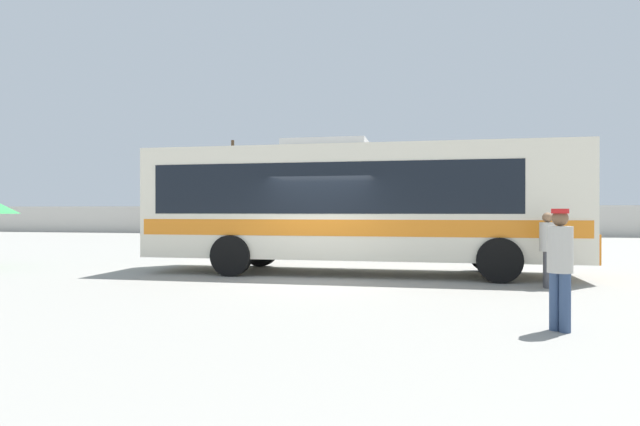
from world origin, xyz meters
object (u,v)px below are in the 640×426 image
at_px(roadside_tree_midright, 384,177).
at_px(parked_car_leftmost_red, 197,224).
at_px(utility_pole_near, 233,184).
at_px(parked_car_second_red, 293,225).
at_px(attendant_by_bus_door, 547,245).
at_px(parked_car_third_silver, 388,225).
at_px(roadside_tree_left, 171,181).
at_px(coach_bus_cream_orange, 352,202).
at_px(roadside_tree_midleft, 309,175).
at_px(passenger_waiting_on_apron, 560,261).

bearing_deg(roadside_tree_midright, parked_car_leftmost_red, -153.05).
distance_m(utility_pole_near, roadside_tree_midright, 11.53).
height_order(parked_car_second_red, utility_pole_near, utility_pole_near).
bearing_deg(attendant_by_bus_door, parked_car_second_red, 117.96).
relative_size(parked_car_third_silver, roadside_tree_left, 0.74).
height_order(coach_bus_cream_orange, roadside_tree_midleft, roadside_tree_midleft).
height_order(roadside_tree_left, roadside_tree_midright, roadside_tree_left).
distance_m(roadside_tree_midleft, roadside_tree_midright, 6.55).
height_order(passenger_waiting_on_apron, roadside_tree_left, roadside_tree_left).
xyz_separation_m(parked_car_leftmost_red, utility_pole_near, (0.56, 5.20, 2.93)).
relative_size(coach_bus_cream_orange, parked_car_leftmost_red, 2.47).
xyz_separation_m(roadside_tree_left, roadside_tree_midright, (17.81, -1.25, 0.03)).
relative_size(attendant_by_bus_door, roadside_tree_midright, 0.28).
xyz_separation_m(attendant_by_bus_door, utility_pole_near, (-17.42, 26.36, 2.81)).
relative_size(parked_car_third_silver, roadside_tree_midleft, 0.62).
relative_size(roadside_tree_left, roadside_tree_midright, 1.04).
bearing_deg(roadside_tree_midleft, attendant_by_bus_door, -67.57).
height_order(parked_car_leftmost_red, parked_car_third_silver, parked_car_leftmost_red).
xyz_separation_m(passenger_waiting_on_apron, roadside_tree_midleft, (-11.43, 33.72, 3.59)).
xyz_separation_m(parked_car_second_red, utility_pole_near, (-6.20, 5.23, 2.96)).
height_order(passenger_waiting_on_apron, roadside_tree_midleft, roadside_tree_midleft).
height_order(parked_car_leftmost_red, utility_pole_near, utility_pole_near).
relative_size(attendant_by_bus_door, utility_pole_near, 0.23).
bearing_deg(parked_car_second_red, roadside_tree_midleft, 96.31).
bearing_deg(roadside_tree_midright, roadside_tree_left, 175.98).
bearing_deg(parked_car_leftmost_red, roadside_tree_left, 128.02).
bearing_deg(attendant_by_bus_door, parked_car_leftmost_red, 130.35).
height_order(parked_car_leftmost_red, roadside_tree_midright, roadside_tree_midright).
bearing_deg(attendant_by_bus_door, passenger_waiting_on_apron, -99.20).
xyz_separation_m(attendant_by_bus_door, parked_car_second_red, (-11.21, 21.12, -0.15)).
relative_size(attendant_by_bus_door, parked_car_third_silver, 0.37).
relative_size(parked_car_second_red, roadside_tree_midright, 0.79).
xyz_separation_m(coach_bus_cream_orange, parked_car_second_red, (-6.73, 19.33, -1.12)).
bearing_deg(utility_pole_near, parked_car_leftmost_red, -96.16).
height_order(coach_bus_cream_orange, parked_car_leftmost_red, coach_bus_cream_orange).
bearing_deg(parked_car_leftmost_red, utility_pole_near, 83.84).
distance_m(coach_bus_cream_orange, parked_car_second_red, 20.50).
bearing_deg(roadside_tree_left, utility_pole_near, -19.02).
relative_size(passenger_waiting_on_apron, roadside_tree_midright, 0.29).
relative_size(utility_pole_near, roadside_tree_left, 1.19).
relative_size(parked_car_second_red, roadside_tree_left, 0.76).
distance_m(parked_car_second_red, roadside_tree_left, 14.94).
bearing_deg(roadside_tree_left, attendant_by_bus_door, -50.24).
bearing_deg(parked_car_third_silver, roadside_tree_midright, 97.88).
height_order(attendant_by_bus_door, passenger_waiting_on_apron, passenger_waiting_on_apron).
bearing_deg(parked_car_leftmost_red, roadside_tree_midright, 26.95).
xyz_separation_m(parked_car_second_red, roadside_tree_midleft, (-0.91, 8.26, 3.79)).
bearing_deg(coach_bus_cream_orange, parked_car_leftmost_red, 124.88).
bearing_deg(roadside_tree_left, parked_car_third_silver, -20.43).
xyz_separation_m(coach_bus_cream_orange, attendant_by_bus_door, (4.48, -1.80, -0.97)).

